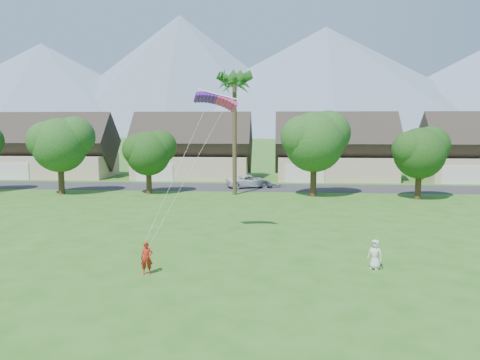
# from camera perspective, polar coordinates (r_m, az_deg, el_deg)

# --- Properties ---
(ground) EXTENTS (500.00, 500.00, 0.00)m
(ground) POSITION_cam_1_polar(r_m,az_deg,el_deg) (20.57, -2.24, -14.02)
(ground) COLOR #2D6019
(ground) RESTS_ON ground
(street) EXTENTS (90.00, 7.00, 0.01)m
(street) POSITION_cam_1_polar(r_m,az_deg,el_deg) (53.63, 2.00, -0.91)
(street) COLOR #2D2D30
(street) RESTS_ON ground
(kite_flyer) EXTENTS (0.66, 0.50, 1.61)m
(kite_flyer) POSITION_cam_1_polar(r_m,az_deg,el_deg) (23.57, -11.30, -9.33)
(kite_flyer) COLOR #A32112
(kite_flyer) RESTS_ON ground
(watcher) EXTENTS (0.89, 0.82, 1.52)m
(watcher) POSITION_cam_1_polar(r_m,az_deg,el_deg) (24.88, 16.14, -8.71)
(watcher) COLOR silver
(watcher) RESTS_ON ground
(parked_car) EXTENTS (5.71, 4.11, 1.44)m
(parked_car) POSITION_cam_1_polar(r_m,az_deg,el_deg) (53.57, 1.12, -0.15)
(parked_car) COLOR silver
(parked_car) RESTS_ON ground
(mountain_ridge) EXTENTS (540.00, 240.00, 70.00)m
(mountain_ridge) POSITION_cam_1_polar(r_m,az_deg,el_deg) (280.03, 6.24, 11.39)
(mountain_ridge) COLOR slate
(mountain_ridge) RESTS_ON ground
(houses_row) EXTENTS (72.75, 8.19, 8.86)m
(houses_row) POSITION_cam_1_polar(r_m,az_deg,el_deg) (62.21, 2.83, 3.36)
(houses_row) COLOR beige
(houses_row) RESTS_ON ground
(tree_row) EXTENTS (62.27, 6.67, 8.45)m
(tree_row) POSITION_cam_1_polar(r_m,az_deg,el_deg) (47.18, 0.31, 3.97)
(tree_row) COLOR #47301C
(tree_row) RESTS_ON ground
(fan_palm) EXTENTS (3.00, 3.00, 13.80)m
(fan_palm) POSITION_cam_1_polar(r_m,az_deg,el_deg) (47.97, -0.68, 12.28)
(fan_palm) COLOR #4C3D26
(fan_palm) RESTS_ON ground
(parafoil_kite) EXTENTS (2.79, 1.26, 0.50)m
(parafoil_kite) POSITION_cam_1_polar(r_m,az_deg,el_deg) (29.57, -2.93, 9.83)
(parafoil_kite) COLOR #5716A8
(parafoil_kite) RESTS_ON ground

